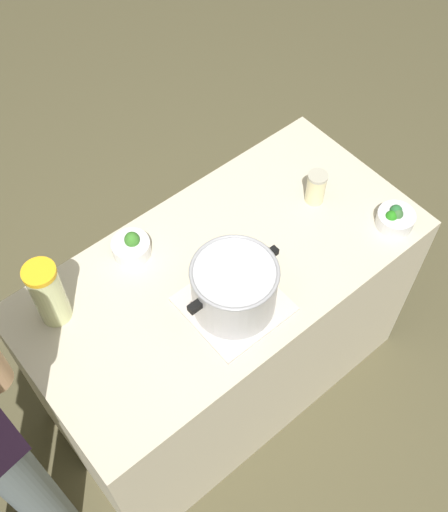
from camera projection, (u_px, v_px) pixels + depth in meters
ground_plane at (224, 375)px, 2.73m from camera, size 8.00×8.00×0.00m
counter_slab at (224, 328)px, 2.38m from camera, size 1.36×0.68×0.85m
dish_cloth at (234, 304)px, 1.94m from camera, size 0.29×0.29×0.01m
cooking_pot at (234, 287)px, 1.86m from camera, size 0.33×0.26×0.18m
lemonade_pitcher at (48, 293)px, 1.82m from camera, size 0.10×0.10×0.24m
mason_jar at (316, 188)px, 2.14m from camera, size 0.07×0.07×0.12m
broccoli_bowl_front at (132, 246)px, 2.03m from camera, size 0.13×0.13×0.09m
broccoli_bowl_center at (395, 218)px, 2.10m from camera, size 0.13×0.13×0.08m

